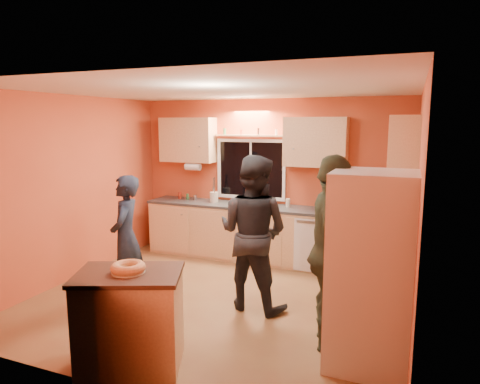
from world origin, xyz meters
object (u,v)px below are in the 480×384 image
at_px(refrigerator, 371,271).
at_px(island, 130,319).
at_px(person_right, 331,253).
at_px(person_center, 253,233).
at_px(person_left, 126,237).

height_order(refrigerator, island, refrigerator).
height_order(refrigerator, person_right, person_right).
distance_m(refrigerator, island, 2.22).
relative_size(refrigerator, person_right, 0.94).
height_order(person_center, person_right, person_right).
bearing_deg(person_right, refrigerator, -129.75).
distance_m(person_left, person_center, 1.63).
height_order(refrigerator, person_center, person_center).
height_order(person_left, person_right, person_right).
relative_size(refrigerator, person_center, 0.97).
bearing_deg(refrigerator, island, -157.15).
xyz_separation_m(refrigerator, person_left, (-3.01, 0.47, -0.11)).
xyz_separation_m(refrigerator, person_center, (-1.42, 0.78, 0.02)).
height_order(island, person_left, person_left).
distance_m(island, person_left, 1.69).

